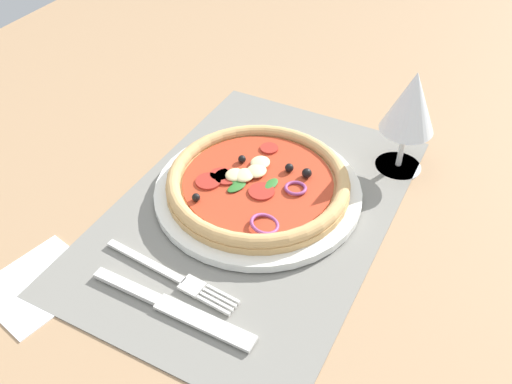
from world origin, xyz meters
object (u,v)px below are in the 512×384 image
object	(u,v)px
plate	(258,191)
pizza	(258,182)
knife	(173,307)
napkin	(39,284)
fork	(176,278)
wine_glass	(411,106)

from	to	relation	value
plate	pizza	bearing A→B (deg)	-49.67
knife	napkin	xyz separation A→B (cm)	(3.92, -15.37, -0.47)
pizza	fork	bearing A→B (deg)	-5.26
knife	wine_glass	bearing A→B (deg)	68.64
pizza	knife	size ratio (longest dim) A/B	1.19
fork	knife	size ratio (longest dim) A/B	0.90
fork	wine_glass	bearing A→B (deg)	68.03
plate	pizza	world-z (taller)	pizza
pizza	knife	world-z (taller)	pizza
plate	knife	bearing A→B (deg)	1.11
napkin	plate	bearing A→B (deg)	148.54
fork	knife	bearing A→B (deg)	-56.32
fork	knife	xyz separation A→B (cm)	(3.61, 1.97, 0.03)
pizza	napkin	distance (cm)	28.76
fork	wine_glass	size ratio (longest dim) A/B	1.21
knife	wine_glass	xyz separation A→B (cm)	(-35.27, 14.15, 9.41)
fork	napkin	xyz separation A→B (cm)	(7.53, -13.39, -0.44)
pizza	fork	xyz separation A→B (cm)	(16.92, -1.56, -1.97)
pizza	napkin	bearing A→B (deg)	-31.45
knife	wine_glass	size ratio (longest dim) A/B	1.34
fork	plate	bearing A→B (deg)	89.70
wine_glass	fork	bearing A→B (deg)	-26.99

